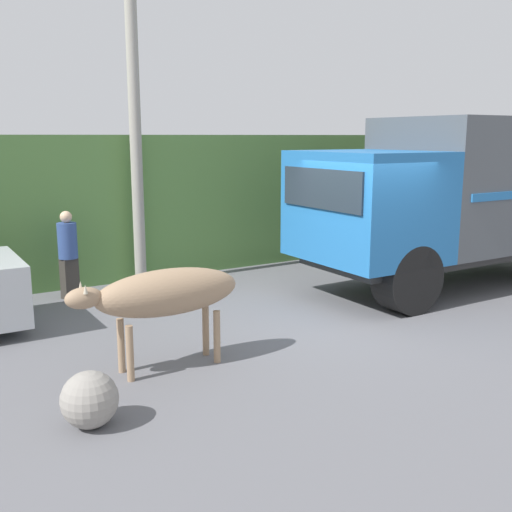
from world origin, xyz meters
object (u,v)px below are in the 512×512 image
at_px(roadside_rock, 90,400).
at_px(brown_cow, 165,294).
at_px(utility_pole, 134,101).
at_px(pedestrian_on_hill, 68,251).
at_px(cargo_truck, 464,193).

bearing_deg(roadside_rock, brown_cow, 39.49).
distance_m(brown_cow, roadside_rock, 1.80).
bearing_deg(utility_pole, pedestrian_on_hill, -167.46).
distance_m(cargo_truck, roadside_rock, 8.48).
xyz_separation_m(cargo_truck, roadside_rock, (-8.05, -2.20, -1.52)).
distance_m(utility_pole, roadside_rock, 6.82).
bearing_deg(pedestrian_on_hill, cargo_truck, 137.49).
bearing_deg(utility_pole, roadside_rock, -115.41).
bearing_deg(brown_cow, pedestrian_on_hill, 85.92).
distance_m(cargo_truck, pedestrian_on_hill, 7.58).
relative_size(cargo_truck, pedestrian_on_hill, 4.15).
xyz_separation_m(cargo_truck, pedestrian_on_hill, (-6.94, 2.89, -0.94)).
bearing_deg(cargo_truck, roadside_rock, -161.80).
xyz_separation_m(brown_cow, roadside_rock, (-1.29, -1.06, -0.68)).
relative_size(pedestrian_on_hill, utility_pole, 0.23).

